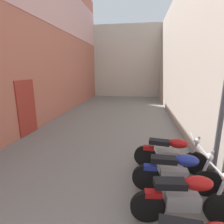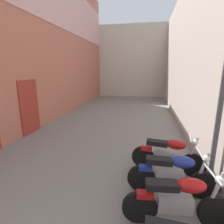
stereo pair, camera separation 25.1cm
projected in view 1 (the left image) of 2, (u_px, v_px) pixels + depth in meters
ground_plane at (101, 142)px, 6.46m from camera, size 34.81×34.81×0.00m
building_left at (36, 30)px, 7.84m from camera, size 0.45×18.81×8.54m
building_right at (191, 51)px, 7.08m from camera, size 0.45×18.81×6.69m
building_far_end at (127, 62)px, 17.59m from camera, size 9.28×2.00×6.67m
motorcycle_fourth at (186, 197)px, 2.95m from camera, size 1.85×0.58×1.04m
motorcycle_fifth at (177, 172)px, 3.69m from camera, size 1.85×0.58×1.04m
motorcycle_sixth at (170, 153)px, 4.54m from camera, size 1.84×0.58×1.04m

